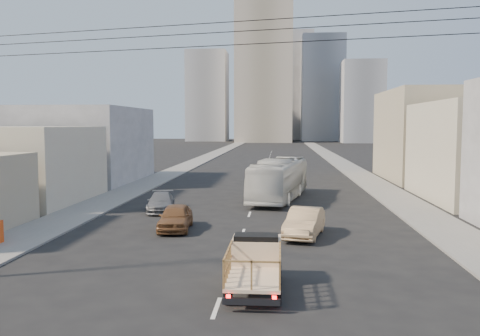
# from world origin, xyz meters

# --- Properties ---
(ground) EXTENTS (420.00, 420.00, 0.00)m
(ground) POSITION_xyz_m (0.00, 0.00, 0.00)
(ground) COLOR black
(ground) RESTS_ON ground
(sidewalk_left) EXTENTS (3.50, 180.00, 0.12)m
(sidewalk_left) POSITION_xyz_m (-11.75, 70.00, 0.06)
(sidewalk_left) COLOR slate
(sidewalk_left) RESTS_ON ground
(sidewalk_right) EXTENTS (3.50, 180.00, 0.12)m
(sidewalk_right) POSITION_xyz_m (11.75, 70.00, 0.06)
(sidewalk_right) COLOR slate
(sidewalk_right) RESTS_ON ground
(lane_dashes) EXTENTS (0.15, 104.00, 0.01)m
(lane_dashes) POSITION_xyz_m (0.00, 53.00, 0.01)
(lane_dashes) COLOR silver
(lane_dashes) RESTS_ON ground
(flatbed_pickup) EXTENTS (1.95, 4.41, 1.90)m
(flatbed_pickup) POSITION_xyz_m (1.20, 4.03, 1.09)
(flatbed_pickup) COLOR beige
(flatbed_pickup) RESTS_ON ground
(city_bus) EXTENTS (5.05, 12.38, 3.36)m
(city_bus) POSITION_xyz_m (2.02, 27.19, 1.68)
(city_bus) COLOR beige
(city_bus) RESTS_ON ground
(sedan_brown) EXTENTS (2.06, 4.48, 1.49)m
(sedan_brown) POSITION_xyz_m (-4.00, 14.49, 0.74)
(sedan_brown) COLOR brown
(sedan_brown) RESTS_ON ground
(sedan_tan) EXTENTS (2.63, 4.98, 1.56)m
(sedan_tan) POSITION_xyz_m (3.45, 13.31, 0.78)
(sedan_tan) COLOR tan
(sedan_tan) RESTS_ON ground
(sedan_grey) EXTENTS (2.56, 4.75, 1.31)m
(sedan_grey) POSITION_xyz_m (-6.35, 20.72, 0.65)
(sedan_grey) COLOR slate
(sedan_grey) RESTS_ON ground
(overhead_wires) EXTENTS (23.01, 5.02, 0.72)m
(overhead_wires) POSITION_xyz_m (0.00, 1.50, 8.97)
(overhead_wires) COLOR black
(overhead_wires) RESTS_ON ground
(bldg_right_far) EXTENTS (12.00, 16.00, 10.00)m
(bldg_right_far) POSITION_xyz_m (20.00, 44.00, 5.00)
(bldg_right_far) COLOR tan
(bldg_right_far) RESTS_ON ground
(bldg_left_mid) EXTENTS (11.00, 12.00, 6.00)m
(bldg_left_mid) POSITION_xyz_m (-19.00, 24.00, 3.00)
(bldg_left_mid) COLOR #BFB29A
(bldg_left_mid) RESTS_ON ground
(bldg_left_far) EXTENTS (12.00, 16.00, 8.00)m
(bldg_left_far) POSITION_xyz_m (-19.50, 39.00, 4.00)
(bldg_left_far) COLOR gray
(bldg_left_far) RESTS_ON ground
(high_rise_tower) EXTENTS (20.00, 20.00, 60.00)m
(high_rise_tower) POSITION_xyz_m (-4.00, 170.00, 30.00)
(high_rise_tower) COLOR gray
(high_rise_tower) RESTS_ON ground
(midrise_ne) EXTENTS (16.00, 16.00, 40.00)m
(midrise_ne) POSITION_xyz_m (18.00, 185.00, 20.00)
(midrise_ne) COLOR gray
(midrise_ne) RESTS_ON ground
(midrise_nw) EXTENTS (15.00, 15.00, 34.00)m
(midrise_nw) POSITION_xyz_m (-26.00, 180.00, 17.00)
(midrise_nw) COLOR gray
(midrise_nw) RESTS_ON ground
(midrise_back) EXTENTS (18.00, 18.00, 44.00)m
(midrise_back) POSITION_xyz_m (6.00, 200.00, 22.00)
(midrise_back) COLOR gray
(midrise_back) RESTS_ON ground
(midrise_east) EXTENTS (14.00, 14.00, 28.00)m
(midrise_east) POSITION_xyz_m (30.00, 165.00, 14.00)
(midrise_east) COLOR gray
(midrise_east) RESTS_ON ground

